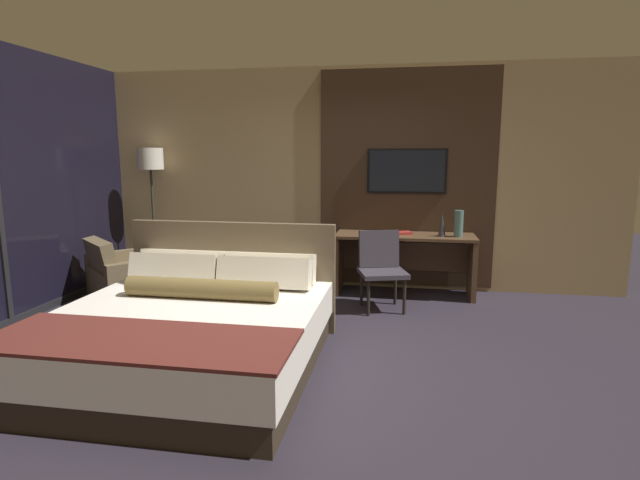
# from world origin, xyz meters

# --- Properties ---
(ground_plane) EXTENTS (16.00, 16.00, 0.00)m
(ground_plane) POSITION_xyz_m (0.00, 0.00, 0.00)
(ground_plane) COLOR #28232D
(wall_back_tv_panel) EXTENTS (7.20, 0.09, 2.80)m
(wall_back_tv_panel) POSITION_xyz_m (0.12, 2.59, 1.40)
(wall_back_tv_panel) COLOR tan
(wall_back_tv_panel) RESTS_ON ground_plane
(bed) EXTENTS (2.05, 2.17, 1.06)m
(bed) POSITION_xyz_m (-0.74, -0.20, 0.32)
(bed) COLOR #33281E
(bed) RESTS_ON ground_plane
(desk) EXTENTS (1.68, 0.57, 0.75)m
(desk) POSITION_xyz_m (0.93, 2.28, 0.51)
(desk) COLOR brown
(desk) RESTS_ON ground_plane
(tv) EXTENTS (0.98, 0.04, 0.55)m
(tv) POSITION_xyz_m (0.93, 2.52, 1.51)
(tv) COLOR black
(desk_chair) EXTENTS (0.61, 0.60, 0.87)m
(desk_chair) POSITION_xyz_m (0.67, 1.66, 0.51)
(desk_chair) COLOR #38333D
(desk_chair) RESTS_ON ground_plane
(armchair_by_window) EXTENTS (1.24, 1.23, 0.75)m
(armchair_by_window) POSITION_xyz_m (-2.30, 1.51, 0.25)
(armchair_by_window) COLOR brown
(armchair_by_window) RESTS_ON ground_plane
(floor_lamp) EXTENTS (0.34, 0.34, 1.80)m
(floor_lamp) POSITION_xyz_m (-2.41, 2.34, 1.51)
(floor_lamp) COLOR #282623
(floor_lamp) RESTS_ON ground_plane
(vase_tall) EXTENTS (0.10, 0.10, 0.31)m
(vase_tall) POSITION_xyz_m (1.55, 2.18, 0.91)
(vase_tall) COLOR #4C706B
(vase_tall) RESTS_ON desk
(vase_short) EXTENTS (0.09, 0.09, 0.27)m
(vase_short) POSITION_xyz_m (1.36, 2.18, 0.89)
(vase_short) COLOR #333338
(vase_short) RESTS_ON desk
(book) EXTENTS (0.26, 0.22, 0.03)m
(book) POSITION_xyz_m (0.89, 2.27, 0.77)
(book) COLOR maroon
(book) RESTS_ON desk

